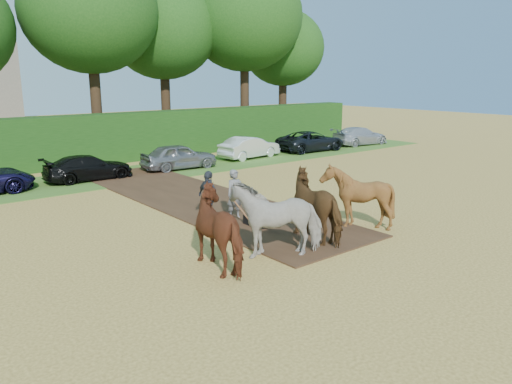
% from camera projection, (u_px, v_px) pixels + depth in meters
% --- Properties ---
extents(ground, '(120.00, 120.00, 0.00)m').
position_uv_depth(ground, '(280.00, 249.00, 15.52)').
color(ground, gold).
rests_on(ground, ground).
extents(earth_strip, '(4.50, 17.00, 0.05)m').
position_uv_depth(earth_strip, '(198.00, 199.00, 21.71)').
color(earth_strip, '#472D1C').
rests_on(earth_strip, ground).
extents(grass_verge, '(50.00, 5.00, 0.03)m').
position_uv_depth(grass_verge, '(101.00, 178.00, 26.08)').
color(grass_verge, '#38601E').
rests_on(grass_verge, ground).
extents(hedgerow, '(46.00, 1.60, 3.00)m').
position_uv_depth(hedgerow, '(69.00, 142.00, 29.13)').
color(hedgerow, '#14380F').
rests_on(hedgerow, ground).
extents(spectator_far, '(0.52, 1.14, 1.92)m').
position_uv_depth(spectator_far, '(209.00, 197.00, 18.20)').
color(spectator_far, '#292E37').
rests_on(spectator_far, ground).
extents(plough_team, '(7.50, 5.29, 2.26)m').
position_uv_depth(plough_team, '(297.00, 210.00, 15.75)').
color(plough_team, '#622A18').
rests_on(plough_team, ground).
extents(parked_cars, '(41.41, 2.89, 1.48)m').
position_uv_depth(parked_cars, '(160.00, 158.00, 28.13)').
color(parked_cars, silver).
rests_on(parked_cars, ground).
extents(treeline, '(48.70, 10.60, 14.21)m').
position_uv_depth(treeline, '(9.00, 10.00, 28.79)').
color(treeline, '#382616').
rests_on(treeline, ground).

